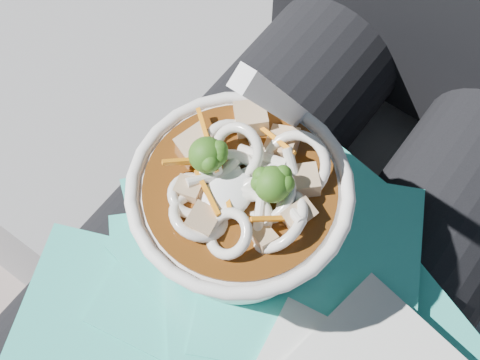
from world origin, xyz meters
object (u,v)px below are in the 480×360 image
Objects in this scene: stone_ledge at (330,264)px; udon_bowl at (241,206)px; plastic_bag at (251,273)px; person_body at (339,187)px; lap at (277,275)px.

udon_bowl is at bearing -98.69° from stone_ledge.
udon_bowl is at bearing 142.46° from plastic_bag.
plastic_bag is at bearing -91.07° from stone_ledge.
plastic_bag is at bearing -37.54° from udon_bowl.
person_body reaches higher than plastic_bag.
lap is 0.14m from udon_bowl.
udon_bowl is (-0.03, -0.17, 0.44)m from stone_ledge.
person_body is (0.00, -0.06, 0.33)m from stone_ledge.
plastic_bag is at bearing -95.73° from lap.
person_body is at bearing 88.44° from plastic_bag.
udon_bowl is at bearing -145.76° from lap.
lap is at bearing -90.00° from person_body.
udon_bowl is (-0.03, -0.11, 0.12)m from person_body.
plastic_bag is 1.67× the size of udon_bowl.
lap is 2.44× the size of udon_bowl.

